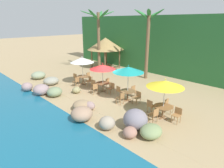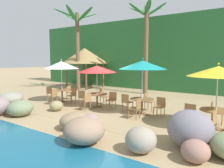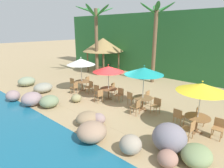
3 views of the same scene
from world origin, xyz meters
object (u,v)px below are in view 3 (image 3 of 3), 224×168
umbrella_red (108,69)px  umbrella_yellow (202,87)px  chair_white_left (73,83)px  chair_yellow_inland (199,114)px  chair_red_seaward (120,94)px  chair_red_left (97,90)px  umbrella_teal (144,71)px  chair_red_right (99,95)px  palapa_hut (103,45)px  chair_white_right (75,87)px  palm_tree_nearest (96,29)px  chair_teal_right (136,106)px  chair_teal_left (131,98)px  chair_yellow_left (178,116)px  dining_table_white (82,83)px  palm_tree_second (155,32)px  chair_red_inland (114,88)px  chair_yellow_right (190,129)px  chair_yellow_seaward (218,127)px  dining_table_red (108,90)px  chair_white_seaward (90,86)px  umbrella_white (81,62)px  dining_table_yellow (197,119)px  chair_teal_seaward (156,105)px  chair_teal_inland (149,97)px  chair_white_inland (89,81)px

umbrella_red → umbrella_yellow: bearing=-4.3°
chair_white_left → chair_yellow_inland: 9.17m
chair_red_seaward → chair_red_left: 1.71m
chair_red_seaward → umbrella_teal: umbrella_teal is taller
chair_red_right → palapa_hut: (-6.10, 6.72, 2.36)m
chair_white_right → chair_red_right: 2.50m
palm_tree_nearest → chair_teal_right: bearing=-31.6°
chair_teal_left → palapa_hut: bearing=143.6°
umbrella_red → chair_yellow_left: 5.17m
dining_table_white → palm_tree_second: size_ratio=0.17×
chair_red_inland → chair_yellow_inland: 5.84m
chair_yellow_inland → chair_yellow_right: (0.13, -1.70, 0.00)m
chair_yellow_seaward → palapa_hut: (-12.72, 6.21, 2.36)m
dining_table_red → palm_tree_second: bearing=89.2°
chair_white_seaward → chair_white_right: bearing=-127.8°
umbrella_white → chair_yellow_seaward: 9.48m
dining_table_white → dining_table_yellow: 8.48m
umbrella_teal → dining_table_white: bearing=-179.6°
chair_red_inland → chair_teal_seaward: bearing=-11.3°
umbrella_white → chair_yellow_seaward: size_ratio=2.93×
chair_white_left → palm_tree_second: (3.61, 5.80, 3.75)m
chair_teal_right → umbrella_yellow: 3.43m
chair_yellow_right → palapa_hut: palapa_hut is taller
chair_teal_inland → chair_red_inland: bearing=-178.6°
chair_teal_seaward → chair_red_left: bearing=-176.0°
chair_teal_inland → palapa_hut: size_ratio=0.20×
chair_teal_seaward → dining_table_yellow: 2.38m
chair_teal_inland → chair_yellow_right: bearing=-34.1°
umbrella_red → chair_yellow_right: umbrella_red is taller
chair_white_left → chair_yellow_right: size_ratio=1.00×
chair_red_inland → palm_tree_second: palm_tree_second is taller
chair_white_seaward → dining_table_red: 1.85m
chair_red_seaward → chair_red_right: same height
chair_white_left → chair_yellow_left: bearing=-1.8°
chair_white_inland → umbrella_yellow: 8.90m
chair_red_left → chair_teal_right: same height
chair_red_right → palm_tree_nearest: size_ratio=0.13×
chair_white_left → chair_white_right: 1.22m
dining_table_red → chair_red_inland: chair_red_inland is taller
chair_white_left → palapa_hut: size_ratio=0.20×
dining_table_white → umbrella_red: size_ratio=0.47×
chair_white_seaward → chair_teal_left: 3.59m
umbrella_white → umbrella_red: umbrella_white is taller
chair_teal_left → umbrella_yellow: size_ratio=0.36×
chair_white_inland → palm_tree_nearest: (-2.56, 3.42, 3.92)m
dining_table_white → chair_white_right: bearing=-76.7°
chair_yellow_right → dining_table_white: bearing=171.3°
chair_white_right → chair_red_left: 1.78m
dining_table_red → chair_yellow_inland: chair_yellow_inland is taller
umbrella_red → chair_teal_inland: umbrella_red is taller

